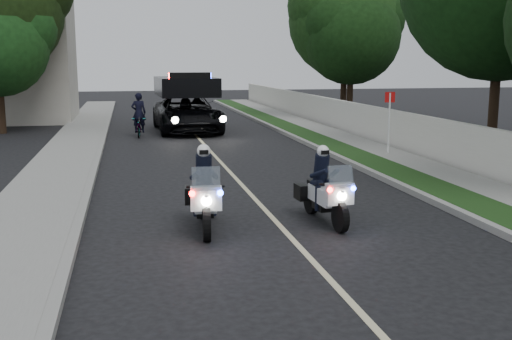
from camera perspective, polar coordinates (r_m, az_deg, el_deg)
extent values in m
plane|color=black|center=(11.64, 3.70, -6.79)|extent=(120.00, 120.00, 0.00)
cube|color=gray|center=(22.16, 7.02, 1.50)|extent=(0.20, 60.00, 0.15)
cube|color=#193814|center=(22.39, 8.72, 1.56)|extent=(1.20, 60.00, 0.16)
cube|color=gray|center=(22.88, 11.77, 1.64)|extent=(1.40, 60.00, 0.16)
cube|color=beige|center=(23.21, 14.10, 3.34)|extent=(0.22, 60.00, 1.50)
cube|color=gray|center=(21.01, -14.66, 0.77)|extent=(0.20, 60.00, 0.15)
cube|color=gray|center=(21.10, -17.65, 0.66)|extent=(2.00, 60.00, 0.16)
cube|color=#BFB78C|center=(21.21, -3.53, 0.97)|extent=(0.12, 50.00, 0.01)
imported|color=black|center=(29.82, -6.41, 3.59)|extent=(3.12, 6.39, 3.06)
imported|color=black|center=(28.04, -10.83, 3.06)|extent=(0.69, 1.74, 0.89)
imported|color=black|center=(28.04, -10.83, 3.06)|extent=(0.64, 0.43, 1.78)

